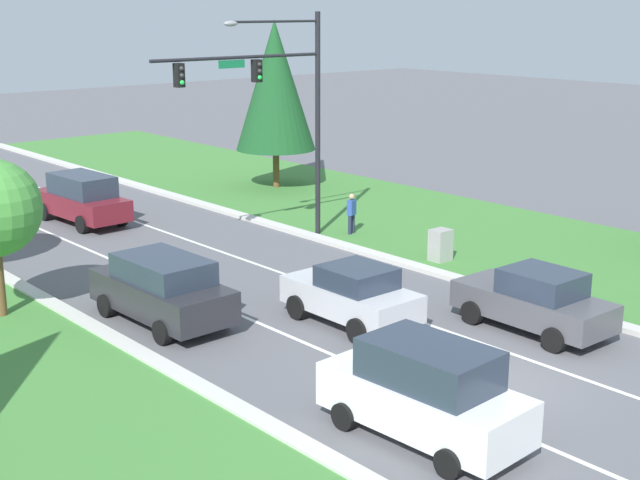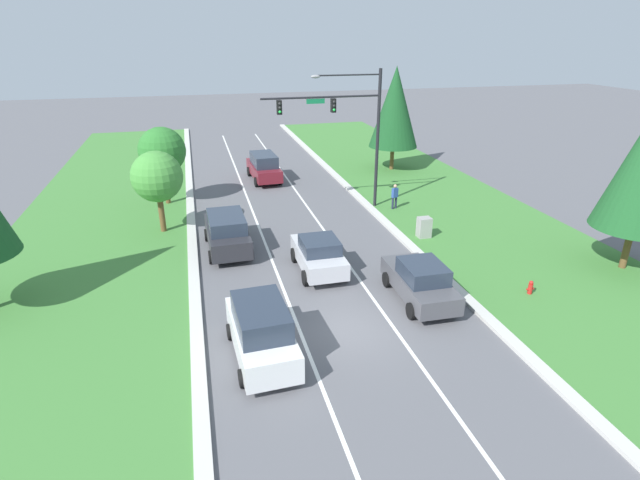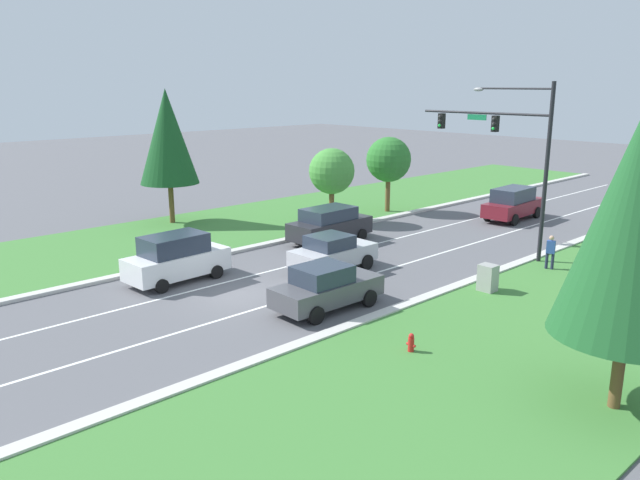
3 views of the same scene
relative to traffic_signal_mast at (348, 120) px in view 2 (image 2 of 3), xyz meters
name	(u,v)px [view 2 (image 2 of 3)]	position (x,y,z in m)	size (l,w,h in m)	color
ground_plane	(347,330)	(-4.12, -13.57, -5.69)	(160.00, 160.00, 0.00)	#5B5B60
curb_strip_right	(478,310)	(1.53, -13.57, -5.61)	(0.50, 90.00, 0.15)	beige
curb_strip_left	(198,350)	(-9.77, -13.57, -5.61)	(0.50, 90.00, 0.15)	beige
grass_verge_right	(586,295)	(6.78, -13.57, -5.65)	(10.00, 90.00, 0.08)	#427F38
grass_verge_left	(38,374)	(-15.02, -13.57, -5.65)	(10.00, 90.00, 0.08)	#427F38
lane_stripe_inner_left	(302,336)	(-5.92, -13.57, -5.69)	(0.14, 81.00, 0.01)	white
lane_stripe_inner_right	(391,324)	(-2.32, -13.57, -5.69)	(0.14, 81.00, 0.01)	white
traffic_signal_mast	(348,120)	(0.00, 0.00, 0.00)	(7.33, 0.41, 8.64)	black
burgundy_suv	(264,167)	(-4.11, 8.02, -4.62)	(2.25, 5.11, 2.08)	maroon
charcoal_suv	(227,232)	(-7.93, -4.66, -4.68)	(2.29, 4.90, 1.95)	#28282D
graphite_sedan	(420,281)	(-0.46, -12.08, -4.80)	(2.11, 4.55, 1.79)	#4C4C51
silver_sedan	(319,254)	(-3.94, -8.34, -4.80)	(2.09, 4.17, 1.75)	silver
white_suv	(261,331)	(-7.54, -14.44, -4.63)	(2.25, 4.66, 2.12)	white
utility_cabinet	(424,228)	(2.74, -5.77, -5.09)	(0.70, 0.60, 1.21)	#9E9E99
pedestrian	(395,196)	(2.98, -0.88, -4.75)	(0.43, 0.32, 1.69)	#232842
fire_hydrant	(530,288)	(4.41, -12.91, -5.35)	(0.34, 0.20, 0.70)	red
conifer_near_right_tree	(395,107)	(6.57, 8.49, -0.60)	(3.91, 3.91, 8.23)	brown
oak_near_left_tree	(162,151)	(-11.17, 3.94, -2.11)	(3.00, 3.00, 5.10)	brown
oak_far_left_tree	(157,177)	(-11.31, -1.23, -2.42)	(2.82, 2.82, 4.70)	brown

